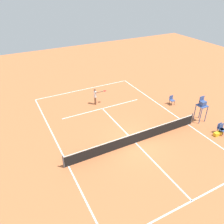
% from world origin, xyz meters
% --- Properties ---
extents(ground_plane, '(60.00, 60.00, 0.00)m').
position_xyz_m(ground_plane, '(0.00, 0.00, 0.00)').
color(ground_plane, '#C66B3D').
extents(court_lines, '(11.22, 22.39, 0.01)m').
position_xyz_m(court_lines, '(0.00, 0.00, 0.00)').
color(court_lines, white).
rests_on(court_lines, ground).
extents(tennis_net, '(11.82, 0.10, 1.07)m').
position_xyz_m(tennis_net, '(0.00, 0.00, 0.50)').
color(tennis_net, '#4C4C51').
rests_on(tennis_net, ground).
extents(player_serving, '(1.29, 0.57, 1.76)m').
position_xyz_m(player_serving, '(0.19, -7.26, 1.05)').
color(player_serving, brown).
rests_on(player_serving, ground).
extents(tennis_ball, '(0.07, 0.07, 0.07)m').
position_xyz_m(tennis_ball, '(0.07, -4.68, 0.03)').
color(tennis_ball, '#CCE033').
rests_on(tennis_ball, ground).
extents(umpire_chair, '(0.80, 0.80, 2.41)m').
position_xyz_m(umpire_chair, '(-6.90, -0.06, 1.61)').
color(umpire_chair, '#38518C').
rests_on(umpire_chair, ground).
extents(courtside_chair_near, '(0.44, 0.46, 0.95)m').
position_xyz_m(courtside_chair_near, '(-6.92, 2.18, 0.53)').
color(courtside_chair_near, '#262626').
rests_on(courtside_chair_near, ground).
extents(courtside_chair_mid, '(0.44, 0.46, 0.95)m').
position_xyz_m(courtside_chair_mid, '(-6.70, -3.63, 0.53)').
color(courtside_chair_mid, '#262626').
rests_on(courtside_chair_mid, ground).
extents(courtside_chair_far, '(0.44, 0.46, 0.95)m').
position_xyz_m(courtside_chair_far, '(-6.97, 2.33, 0.53)').
color(courtside_chair_far, '#262626').
rests_on(courtside_chair_far, ground).
extents(equipment_bag, '(0.76, 0.32, 0.30)m').
position_xyz_m(equipment_bag, '(-6.60, 2.31, 0.15)').
color(equipment_bag, yellow).
rests_on(equipment_bag, ground).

